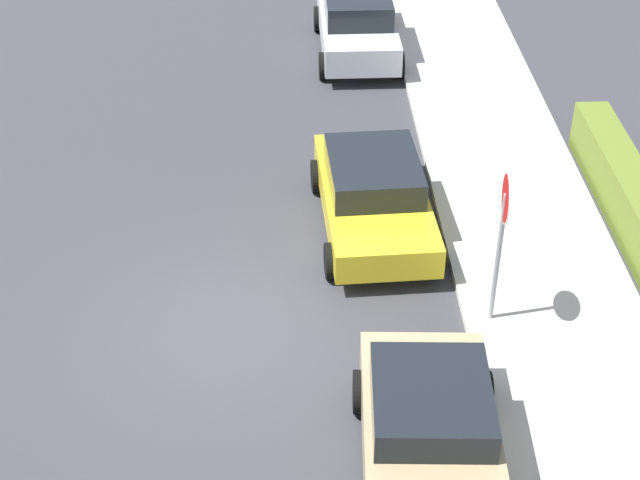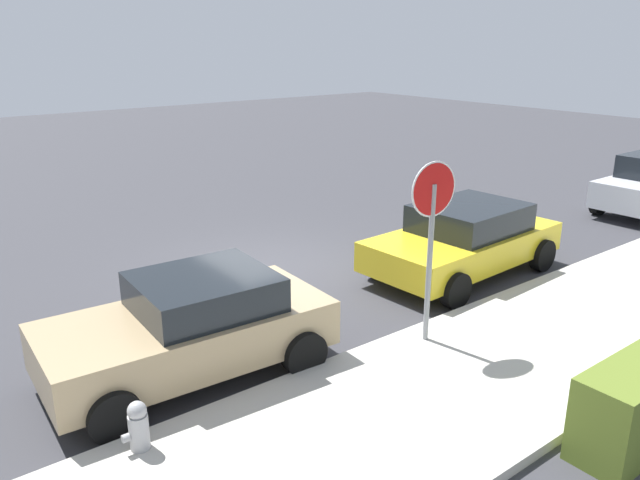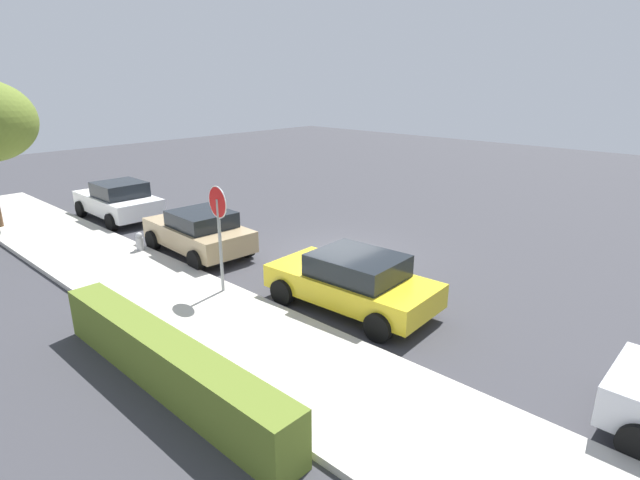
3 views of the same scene
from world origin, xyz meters
name	(u,v)px [view 3 (image 3 of 3)]	position (x,y,z in m)	size (l,w,h in m)	color
ground_plane	(335,254)	(0.00, 0.00, 0.00)	(60.00, 60.00, 0.00)	#38383D
sidewalk_curb	(187,307)	(0.00, 5.34, 0.07)	(32.00, 3.00, 0.14)	beige
stop_sign	(219,222)	(0.03, 4.26, 1.94)	(0.79, 0.10, 2.82)	gray
parked_car_yellow	(353,280)	(-2.81, 2.60, 0.71)	(4.14, 2.21, 1.38)	yellow
parked_car_tan	(199,232)	(3.11, 2.85, 0.72)	(3.89, 2.16, 1.40)	tan
parked_car_white	(118,200)	(8.74, 2.67, 0.74)	(3.99, 2.11, 1.49)	white
fire_hydrant	(140,243)	(4.42, 4.15, 0.36)	(0.30, 0.22, 0.72)	#A5A5A8
front_yard_hedge	(166,363)	(-2.45, 7.31, 0.50)	(6.43, 0.67, 1.00)	olive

